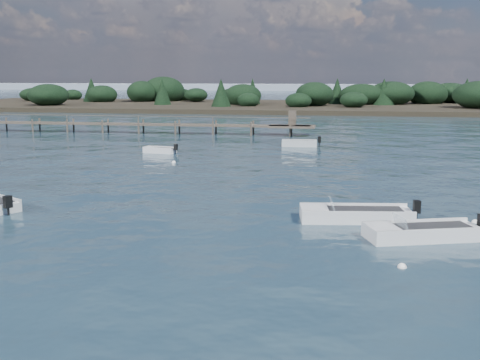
% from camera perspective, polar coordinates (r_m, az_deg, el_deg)
% --- Properties ---
extents(ground, '(400.00, 400.00, 0.00)m').
position_cam_1_polar(ground, '(78.41, 2.71, 5.16)').
color(ground, '#172A36').
rests_on(ground, ground).
extents(tender_far_grey_b, '(3.62, 1.43, 1.23)m').
position_cam_1_polar(tender_far_grey_b, '(56.16, 5.66, 3.36)').
color(tender_far_grey_b, '#AEB3B5').
rests_on(tender_far_grey_b, ground).
extents(tender_far_white, '(3.13, 1.69, 1.05)m').
position_cam_1_polar(tender_far_white, '(51.75, -7.61, 2.72)').
color(tender_far_white, silver).
rests_on(tender_far_white, ground).
extents(dinghy_mid_white_a, '(5.55, 2.51, 1.28)m').
position_cam_1_polar(dinghy_mid_white_a, '(28.30, 10.88, -3.43)').
color(dinghy_mid_white_a, silver).
rests_on(dinghy_mid_white_a, ground).
extents(dinghy_mid_white_b, '(5.15, 3.13, 1.26)m').
position_cam_1_polar(dinghy_mid_white_b, '(25.86, 16.94, -4.98)').
color(dinghy_mid_white_b, silver).
rests_on(dinghy_mid_white_b, ground).
extents(buoy_b, '(0.32, 0.32, 0.32)m').
position_cam_1_polar(buoy_b, '(21.96, 15.10, -8.01)').
color(buoy_b, white).
rests_on(buoy_b, ground).
extents(buoy_d, '(0.32, 0.32, 0.32)m').
position_cam_1_polar(buoy_d, '(29.36, 21.39, -3.80)').
color(buoy_d, white).
rests_on(buoy_d, ground).
extents(buoy_e, '(0.32, 0.32, 0.32)m').
position_cam_1_polar(buoy_e, '(45.95, -6.30, 1.64)').
color(buoy_e, white).
rests_on(buoy_e, ground).
extents(jetty, '(64.50, 3.20, 3.40)m').
position_cam_1_polar(jetty, '(72.67, -15.80, 5.18)').
color(jetty, '#4F453A').
rests_on(jetty, ground).
extents(far_headland, '(190.00, 40.00, 5.80)m').
position_cam_1_polar(far_headland, '(118.77, 17.21, 7.34)').
color(far_headland, black).
rests_on(far_headland, ground).
extents(distant_haze, '(280.00, 20.00, 2.40)m').
position_cam_1_polar(distant_haze, '(266.75, -12.59, 8.38)').
color(distant_haze, gray).
rests_on(distant_haze, ground).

